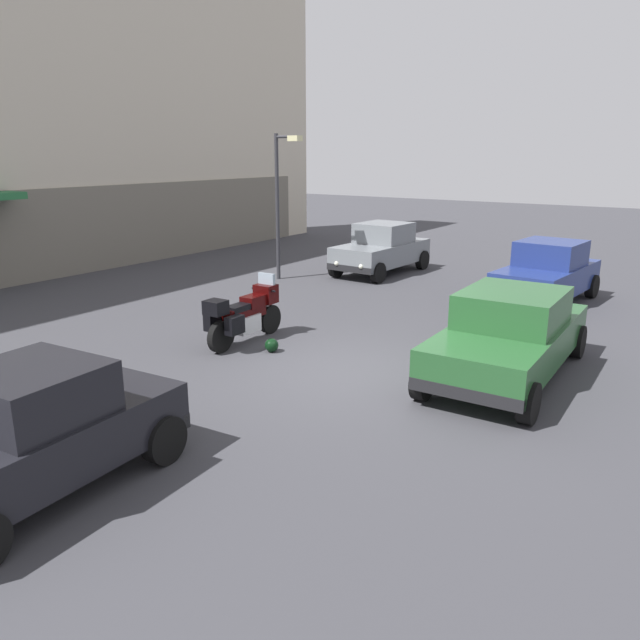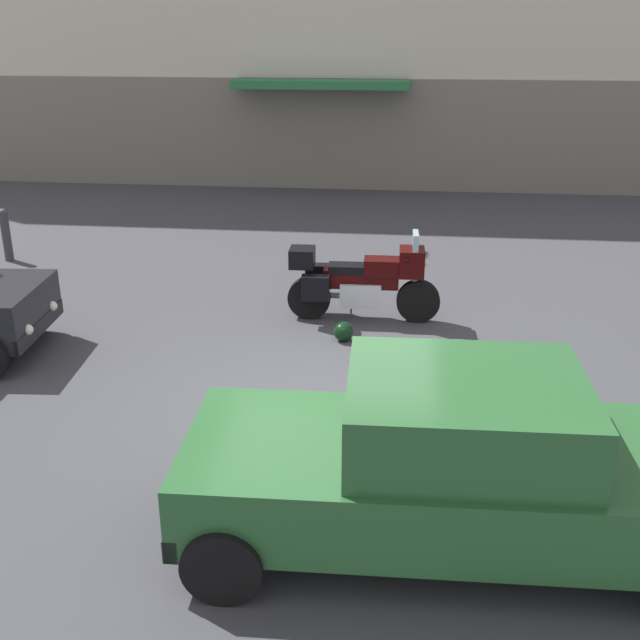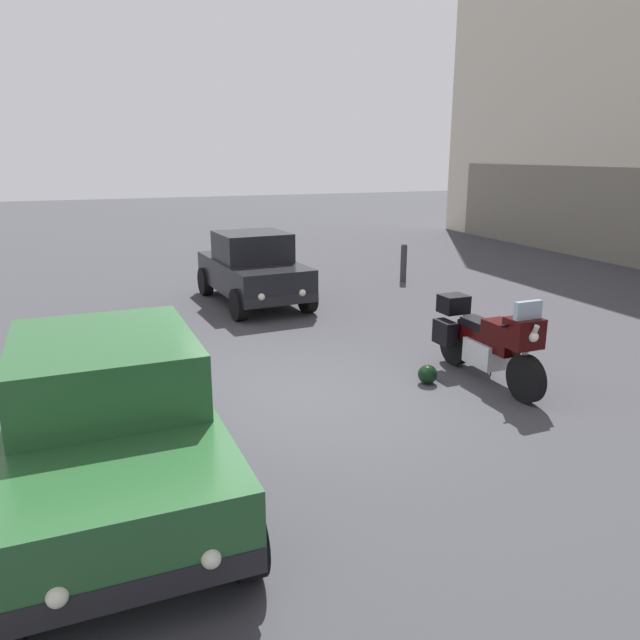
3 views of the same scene
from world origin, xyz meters
name	(u,v)px [view 2 (image 2 of 3)]	position (x,y,z in m)	size (l,w,h in m)	color
ground_plane	(324,410)	(0.00, 0.00, 0.00)	(80.00, 80.00, 0.00)	#38383D
motorcycle	(361,280)	(0.24, 2.92, 0.62)	(2.26, 0.77, 1.36)	black
helmet	(344,332)	(0.06, 2.07, 0.14)	(0.28, 0.28, 0.28)	black
car_sedan_far	(457,464)	(1.36, -2.28, 0.78)	(4.61, 2.01, 1.56)	#235128
bollard_curbside	(6,233)	(-6.46, 5.22, 0.52)	(0.16, 0.16, 0.98)	#333338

